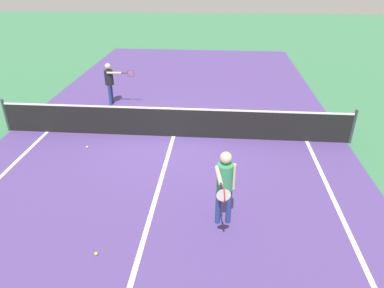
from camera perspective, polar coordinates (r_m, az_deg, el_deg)
The scene contains 8 objects.
ground_plane at distance 10.95m, azimuth -3.04°, elevation 1.26°, with size 60.00×60.00×0.00m, color #38724C.
court_surface_inbounds at distance 10.95m, azimuth -3.04°, elevation 1.27°, with size 10.62×24.40×0.00m, color #4C387A.
line_center_service at distance 8.24m, azimuth -5.93°, elevation -8.63°, with size 0.10×6.40×0.01m, color white.
net at distance 10.74m, azimuth -3.11°, elevation 3.62°, with size 10.84×0.09×1.07m.
player_near at distance 6.88m, azimuth 5.40°, elevation -6.10°, with size 0.42×1.23×1.68m.
player_far at distance 13.55m, azimuth -13.31°, elevation 10.27°, with size 1.18×0.48×1.58m.
tennis_ball_near_net at distance 10.68m, azimuth -16.79°, elevation -0.49°, with size 0.07×0.07×0.07m, color #CCE033.
tennis_ball_mid_court at distance 7.03m, azimuth -15.45°, elevation -16.94°, with size 0.07×0.07×0.07m, color #CCE033.
Camera 1 is at (1.38, -9.71, 4.86)m, focal length 32.53 mm.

